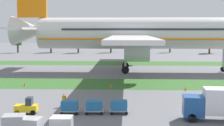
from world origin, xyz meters
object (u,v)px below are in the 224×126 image
object	(u,v)px
taxiway_marker_1	(186,88)
baggage_tug	(27,107)
ground_crew_marshaller	(64,99)
taxiway_marker_0	(25,84)
airliner	(137,33)
taxiway_marker_3	(111,85)
catering_truck	(216,103)
cargo_dolly_third	(119,106)
uld_container_3	(62,126)
taxiway_marker_2	(210,87)
uld_container_1	(30,126)
uld_container_2	(14,124)
cargo_dolly_lead	(70,106)
cargo_dolly_second	(94,106)

from	to	relation	value
taxiway_marker_1	baggage_tug	bearing A→B (deg)	-144.71
ground_crew_marshaller	taxiway_marker_0	xyz separation A→B (m)	(-9.86, 14.53, -0.69)
airliner	taxiway_marker_3	xyz separation A→B (m)	(-5.21, -21.02, -8.75)
airliner	catering_truck	distance (m)	41.72
cargo_dolly_third	uld_container_3	bearing A→B (deg)	142.74
cargo_dolly_third	taxiway_marker_2	xyz separation A→B (m)	(15.10, 16.80, -0.69)
ground_crew_marshaller	taxiway_marker_0	bearing A→B (deg)	-48.34
uld_container_1	uld_container_2	distance (m)	1.63
uld_container_3	taxiway_marker_0	world-z (taller)	uld_container_3
airliner	uld_container_2	distance (m)	48.04
airliner	cargo_dolly_lead	xyz separation A→B (m)	(-9.28, -38.30, -8.12)
catering_truck	uld_container_3	xyz separation A→B (m)	(-15.86, -5.22, -1.08)
baggage_tug	uld_container_2	distance (m)	6.88
airliner	taxiway_marker_2	xyz separation A→B (m)	(11.62, -21.19, -8.81)
uld_container_3	uld_container_1	bearing A→B (deg)	175.05
uld_container_2	taxiway_marker_0	distance (m)	25.96
cargo_dolly_second	taxiway_marker_2	distance (m)	24.74
ground_crew_marshaller	catering_truck	bearing A→B (deg)	170.14
ground_crew_marshaller	uld_container_1	world-z (taller)	ground_crew_marshaller
cargo_dolly_second	cargo_dolly_third	distance (m)	2.90
cargo_dolly_second	ground_crew_marshaller	bearing A→B (deg)	49.68
airliner	catering_truck	size ratio (longest dim) A/B	10.21
catering_truck	ground_crew_marshaller	world-z (taller)	catering_truck
uld_container_2	uld_container_1	bearing A→B (deg)	-1.77
taxiway_marker_2	catering_truck	bearing A→B (deg)	-103.08
cargo_dolly_second	taxiway_marker_2	size ratio (longest dim) A/B	5.02
cargo_dolly_lead	taxiway_marker_2	size ratio (longest dim) A/B	5.02
airliner	catering_truck	xyz separation A→B (m)	(7.13, -40.49, -7.09)
taxiway_marker_3	baggage_tug	bearing A→B (deg)	-117.37
cargo_dolly_second	taxiway_marker_2	world-z (taller)	cargo_dolly_second
baggage_tug	uld_container_1	distance (m)	7.32
taxiway_marker_1	taxiway_marker_2	xyz separation A→B (m)	(4.48, 2.21, -0.08)
cargo_dolly_lead	taxiway_marker_1	xyz separation A→B (m)	(16.42, 14.90, -0.61)
ground_crew_marshaller	uld_container_3	distance (m)	10.92
cargo_dolly_third	taxiway_marker_1	size ratio (longest dim) A/B	3.71
cargo_dolly_second	taxiway_marker_0	world-z (taller)	cargo_dolly_second
baggage_tug	cargo_dolly_lead	distance (m)	5.03
taxiway_marker_2	ground_crew_marshaller	bearing A→B (deg)	-148.20
uld_container_3	taxiway_marker_3	size ratio (longest dim) A/B	3.48
airliner	uld_container_1	xyz separation A→B (m)	(-11.79, -45.45, -8.29)
cargo_dolly_lead	catering_truck	world-z (taller)	catering_truck
airliner	catering_truck	bearing A→B (deg)	10.21
cargo_dolly_third	uld_container_3	distance (m)	9.34
cargo_dolly_second	uld_container_3	world-z (taller)	uld_container_3
uld_container_1	taxiway_marker_1	size ratio (longest dim) A/B	3.26
uld_container_3	taxiway_marker_2	world-z (taller)	uld_container_3
uld_container_2	taxiway_marker_3	xyz separation A→B (m)	(8.20, 24.38, -0.59)
baggage_tug	taxiway_marker_1	bearing A→B (deg)	-57.79
taxiway_marker_0	taxiway_marker_1	size ratio (longest dim) A/B	0.83
uld_container_2	taxiway_marker_3	world-z (taller)	uld_container_2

